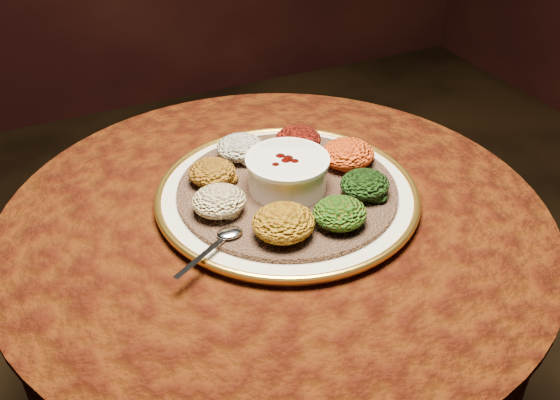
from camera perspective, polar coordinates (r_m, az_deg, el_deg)
name	(u,v)px	position (r m, az deg, el deg)	size (l,w,h in m)	color
table	(276,289)	(1.20, -0.37, -8.14)	(0.96, 0.96, 0.73)	black
platter	(287,195)	(1.11, 0.66, 0.49)	(0.50, 0.50, 0.02)	silver
injera	(287,190)	(1.11, 0.66, 0.95)	(0.39, 0.39, 0.01)	brown
stew_bowl	(287,171)	(1.08, 0.68, 2.70)	(0.15, 0.15, 0.06)	silver
spoon	(226,236)	(0.99, -5.00, -3.34)	(0.13, 0.09, 0.01)	silver
portion_ayib	(240,147)	(1.18, -3.68, 4.81)	(0.09, 0.09, 0.04)	silver
portion_kitfo	(298,139)	(1.20, 1.65, 5.57)	(0.09, 0.09, 0.04)	black
portion_tikil	(347,154)	(1.16, 6.19, 4.22)	(0.10, 0.09, 0.05)	#B5660F
portion_gomen	(365,184)	(1.08, 7.76, 1.44)	(0.09, 0.08, 0.04)	black
portion_mixveg	(340,213)	(1.01, 5.48, -1.21)	(0.09, 0.09, 0.04)	#9D2F0A
portion_kik	(283,223)	(0.98, 0.31, -2.08)	(0.10, 0.10, 0.05)	#9B700D
portion_timatim	(219,201)	(1.04, -5.60, -0.09)	(0.09, 0.09, 0.04)	#700B06
portion_shiro	(212,172)	(1.11, -6.25, 2.54)	(0.08, 0.08, 0.04)	#885310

